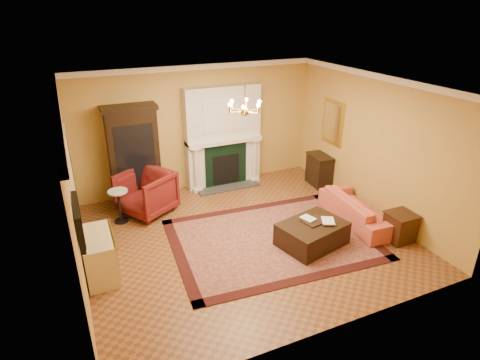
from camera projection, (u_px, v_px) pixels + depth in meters
floor at (244, 237)px, 8.00m from camera, size 6.00×5.50×0.02m
ceiling at (245, 84)px, 6.78m from camera, size 6.00×5.50×0.02m
wall_back at (197, 128)px, 9.70m from camera, size 6.00×0.02×3.00m
wall_front at (335, 242)px, 5.09m from camera, size 6.00×0.02×3.00m
wall_left at (70, 196)px, 6.27m from camera, size 0.02×5.50×3.00m
wall_right at (373, 145)px, 8.51m from camera, size 0.02×5.50×3.00m
fireplace at (223, 139)px, 9.89m from camera, size 1.90×0.70×2.50m
crown_molding at (224, 80)px, 7.61m from camera, size 6.00×5.50×0.12m
doorway at (72, 182)px, 7.90m from camera, size 0.08×1.05×2.10m
tv_panel at (78, 221)px, 5.86m from camera, size 0.09×0.95×0.58m
gilt_mirror at (333, 122)px, 9.60m from camera, size 0.06×0.76×1.05m
chandelier at (245, 108)px, 6.94m from camera, size 0.63×0.55×0.53m
oriental_rug at (271, 239)px, 7.91m from camera, size 4.06×3.17×0.02m
china_cabinet at (134, 157)px, 9.04m from camera, size 1.09×0.50×2.17m
wingback_armchair at (146, 191)px, 8.73m from camera, size 1.35×1.37×1.05m
pedestal_table at (119, 204)px, 8.38m from camera, size 0.41×0.41×0.73m
commode at (99, 256)px, 6.74m from camera, size 0.49×1.03×0.77m
coral_sofa at (359, 205)px, 8.41m from camera, size 0.72×2.01×0.77m
end_table at (400, 228)px, 7.78m from camera, size 0.48×0.48×0.55m
console_table at (319, 171)px, 10.16m from camera, size 0.45×0.72×0.76m
leather_ottoman at (312, 234)px, 7.64m from camera, size 1.38×1.14×0.45m
ottoman_tray at (314, 221)px, 7.60m from camera, size 0.47×0.39×0.03m
book_a at (305, 214)px, 7.54m from camera, size 0.20×0.09×0.27m
book_b at (323, 214)px, 7.51m from camera, size 0.21×0.13×0.31m
topiary_left at (200, 131)px, 9.51m from camera, size 0.17×0.17×0.46m
topiary_right at (245, 127)px, 9.96m from camera, size 0.14×0.14×0.38m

